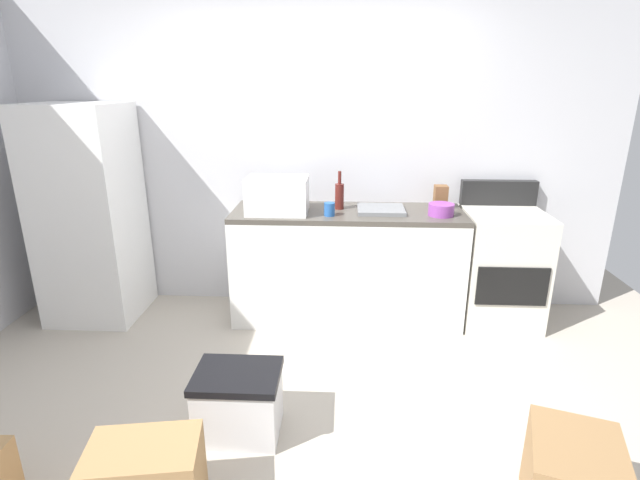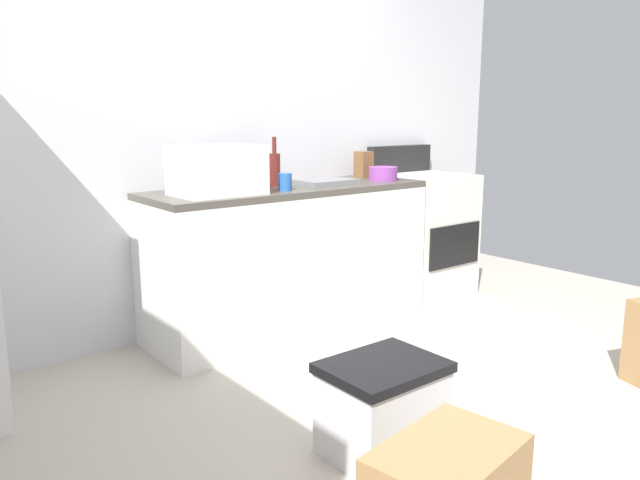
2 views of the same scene
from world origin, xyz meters
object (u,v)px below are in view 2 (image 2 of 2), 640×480
microwave (217,170)px  knife_block (364,164)px  mixing_bowl (383,174)px  coffee_mug (285,182)px  storage_bin (382,407)px  stove_oven (422,233)px  wine_bottle (275,168)px

microwave → knife_block: bearing=9.3°
microwave → mixing_bowl: bearing=-1.1°
coffee_mug → knife_block: knife_block is taller
knife_block → storage_bin: knife_block is taller
stove_oven → mixing_bowl: (-0.52, -0.11, 0.48)m
wine_bottle → mixing_bowl: bearing=-11.6°
wine_bottle → knife_block: 0.80m
wine_bottle → storage_bin: size_ratio=0.65×
coffee_mug → storage_bin: (-0.45, -1.29, -0.76)m
microwave → coffee_mug: microwave is taller
mixing_bowl → storage_bin: bearing=-133.7°
stove_oven → storage_bin: (-1.81, -1.45, -0.27)m
mixing_bowl → coffee_mug: bearing=-176.4°
stove_oven → wine_bottle: size_ratio=3.67×
wine_bottle → storage_bin: 1.79m
storage_bin → wine_bottle: bearing=70.9°
storage_bin → knife_block: bearing=50.1°
stove_oven → storage_bin: stove_oven is taller
stove_oven → knife_block: 0.73m
coffee_mug → knife_block: (0.87, 0.28, 0.04)m
mixing_bowl → wine_bottle: bearing=168.4°
stove_oven → microwave: 1.85m
coffee_mug → storage_bin: coffee_mug is taller
knife_block → storage_bin: 2.20m
coffee_mug → microwave: bearing=169.2°
stove_oven → coffee_mug: size_ratio=11.00×
stove_oven → knife_block: stove_oven is taller
microwave → wine_bottle: wine_bottle is taller
microwave → knife_block: 1.29m
storage_bin → mixing_bowl: bearing=46.3°
wine_bottle → mixing_bowl: (0.77, -0.16, -0.06)m
mixing_bowl → storage_bin: 2.01m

